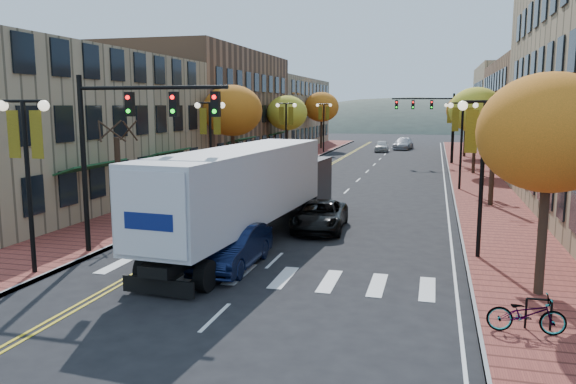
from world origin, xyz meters
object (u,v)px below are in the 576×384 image
Objects in this scene: bicycle at (526,314)px; black_suv at (320,216)px; semi_truck at (253,186)px; navy_sedan at (232,247)px.

black_suv is at bearing 33.04° from bicycle.
semi_truck reaches higher than black_suv.
navy_sedan is 2.47× the size of bicycle.
semi_truck is at bearing 97.60° from navy_sedan.
navy_sedan is 0.96× the size of black_suv.
bicycle is (9.89, -8.08, -1.76)m from semi_truck.
black_suv is 2.58× the size of bicycle.
black_suv reaches higher than bicycle.
navy_sedan is at bearing -78.53° from semi_truck.
black_suv is at bearing 54.98° from semi_truck.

